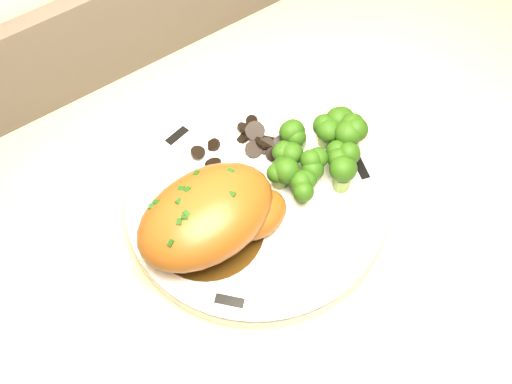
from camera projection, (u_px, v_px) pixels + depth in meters
plate at (256, 202)px, 0.64m from camera, size 0.33×0.33×0.02m
rim_accent_0 at (177, 136)px, 0.67m from camera, size 0.03×0.02×0.00m
rim_accent_1 at (229, 301)px, 0.57m from camera, size 0.03×0.03×0.00m
rim_accent_2 at (361, 168)px, 0.65m from camera, size 0.02×0.03×0.00m
gravy_pool at (208, 230)px, 0.61m from camera, size 0.11×0.11×0.00m
chicken_breast at (212, 215)px, 0.59m from camera, size 0.15×0.10×0.05m
mushroom_pile at (242, 151)px, 0.66m from camera, size 0.08×0.06×0.02m
broccoli_florets at (318, 152)px, 0.64m from camera, size 0.11×0.09×0.04m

